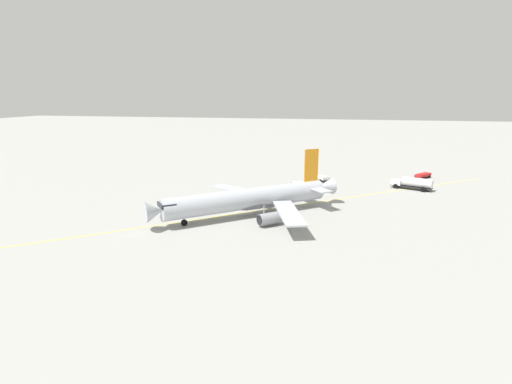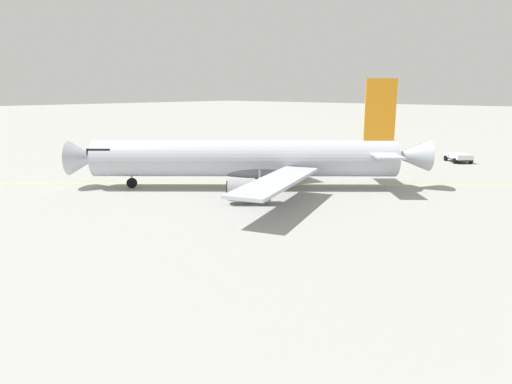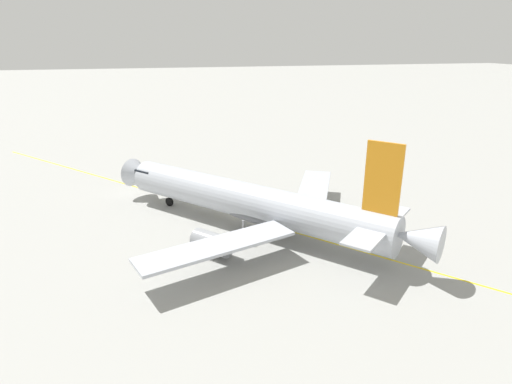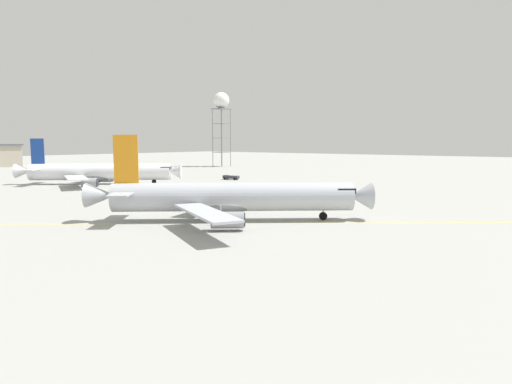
% 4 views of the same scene
% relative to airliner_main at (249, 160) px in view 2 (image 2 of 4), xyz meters
% --- Properties ---
extents(ground_plane, '(600.00, 600.00, 0.00)m').
position_rel_airliner_main_xyz_m(ground_plane, '(-2.05, -1.42, -3.07)').
color(ground_plane, '#9E9E99').
extents(airliner_main, '(27.88, 31.20, 11.52)m').
position_rel_airliner_main_xyz_m(airliner_main, '(0.00, 0.00, 0.00)').
color(airliner_main, '#B2B7C1').
rests_on(airliner_main, ground_plane).
extents(pushback_tug_truck, '(4.62, 4.62, 1.30)m').
position_rel_airliner_main_xyz_m(pushback_tug_truck, '(-33.67, 10.94, -2.26)').
color(pushback_tug_truck, '#232326').
rests_on(pushback_tug_truck, ground_plane).
extents(taxiway_centreline, '(80.37, 96.69, 0.01)m').
position_rel_airliner_main_xyz_m(taxiway_centreline, '(-5.44, 3.28, -3.06)').
color(taxiway_centreline, yellow).
rests_on(taxiway_centreline, ground_plane).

